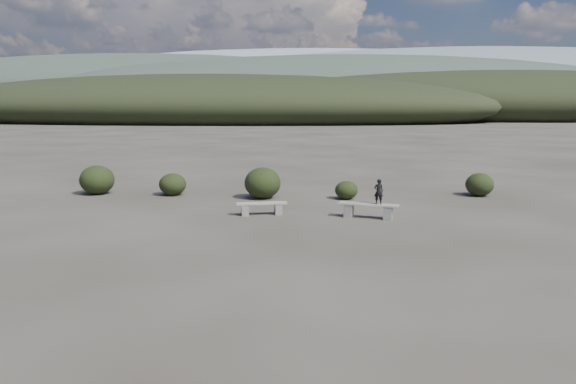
# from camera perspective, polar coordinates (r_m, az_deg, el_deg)

# --- Properties ---
(ground) EXTENTS (1200.00, 1200.00, 0.00)m
(ground) POSITION_cam_1_polar(r_m,az_deg,el_deg) (13.82, 1.00, -6.88)
(ground) COLOR #2F2B25
(ground) RESTS_ON ground
(bench_left) EXTENTS (1.75, 0.76, 0.43)m
(bench_left) POSITION_cam_1_polar(r_m,az_deg,el_deg) (19.06, -2.69, -1.58)
(bench_left) COLOR slate
(bench_left) RESTS_ON ground
(bench_right) EXTENTS (2.01, 0.87, 0.49)m
(bench_right) POSITION_cam_1_polar(r_m,az_deg,el_deg) (18.69, 8.16, -1.76)
(bench_right) COLOR slate
(bench_right) RESTS_ON ground
(seated_person) EXTENTS (0.32, 0.23, 0.83)m
(seated_person) POSITION_cam_1_polar(r_m,az_deg,el_deg) (18.53, 9.19, 0.03)
(seated_person) COLOR black
(seated_person) RESTS_ON bench_right
(shrub_a) EXTENTS (1.11, 1.11, 0.91)m
(shrub_a) POSITION_cam_1_polar(r_m,az_deg,el_deg) (23.47, -11.64, 0.77)
(shrub_a) COLOR black
(shrub_a) RESTS_ON ground
(shrub_b) EXTENTS (1.45, 1.45, 1.24)m
(shrub_b) POSITION_cam_1_polar(r_m,az_deg,el_deg) (22.24, -2.60, 0.92)
(shrub_b) COLOR black
(shrub_b) RESTS_ON ground
(shrub_c) EXTENTS (0.90, 0.90, 0.72)m
(shrub_c) POSITION_cam_1_polar(r_m,az_deg,el_deg) (22.20, 5.95, 0.19)
(shrub_c) COLOR black
(shrub_c) RESTS_ON ground
(shrub_e) EXTENTS (1.13, 1.13, 0.94)m
(shrub_e) POSITION_cam_1_polar(r_m,az_deg,el_deg) (24.13, 18.89, 0.73)
(shrub_e) COLOR black
(shrub_e) RESTS_ON ground
(shrub_f) EXTENTS (1.42, 1.42, 1.20)m
(shrub_f) POSITION_cam_1_polar(r_m,az_deg,el_deg) (24.56, -18.83, 1.18)
(shrub_f) COLOR black
(shrub_f) RESTS_ON ground
(mountain_ridges) EXTENTS (500.00, 400.00, 56.00)m
(mountain_ridges) POSITION_cam_1_polar(r_m,az_deg,el_deg) (352.47, 3.77, 10.37)
(mountain_ridges) COLOR black
(mountain_ridges) RESTS_ON ground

